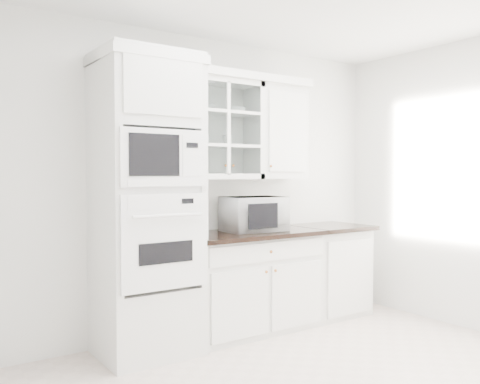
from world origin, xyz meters
TOP-DOWN VIEW (x-y plane):
  - room_shell at (0.00, 0.43)m, footprint 4.00×3.50m
  - oven_column at (-0.75, 1.42)m, footprint 0.76×0.68m
  - base_cabinet_run at (0.28, 1.45)m, footprint 1.32×0.67m
  - extra_base_cabinet at (1.28, 1.45)m, footprint 0.72×0.67m
  - upper_cabinet_glass at (0.03, 1.58)m, footprint 0.80×0.33m
  - upper_cabinet_solid at (0.71, 1.58)m, footprint 0.55×0.33m
  - crown_molding at (-0.07, 1.56)m, footprint 2.14×0.38m
  - countertop_microwave at (0.32, 1.44)m, footprint 0.58×0.50m
  - bowl_a at (-0.13, 1.57)m, footprint 0.23×0.23m
  - bowl_b at (0.22, 1.58)m, footprint 0.21×0.21m
  - cup_a at (-0.13, 1.58)m, footprint 0.13×0.13m
  - cup_b at (0.12, 1.57)m, footprint 0.12×0.12m

SIDE VIEW (x-z plane):
  - base_cabinet_run at x=0.28m, z-range 0.00..0.92m
  - extra_base_cabinet at x=1.28m, z-range 0.00..0.92m
  - countertop_microwave at x=0.32m, z-range 0.92..1.24m
  - oven_column at x=-0.75m, z-range 0.00..2.40m
  - cup_a at x=-0.13m, z-range 1.71..1.79m
  - cup_b at x=0.12m, z-range 1.71..1.80m
  - room_shell at x=0.00m, z-range 0.43..3.13m
  - upper_cabinet_glass at x=0.03m, z-range 1.40..2.30m
  - upper_cabinet_solid at x=0.71m, z-range 1.40..2.30m
  - bowl_a at x=-0.13m, z-range 2.01..2.06m
  - bowl_b at x=0.22m, z-range 2.01..2.06m
  - crown_molding at x=-0.07m, z-range 2.30..2.37m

